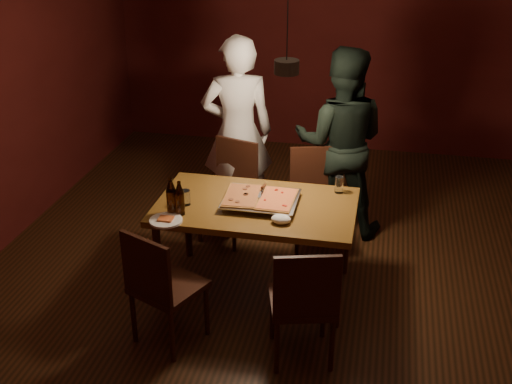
% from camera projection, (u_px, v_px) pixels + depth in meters
% --- Properties ---
extents(room_shell, '(6.00, 6.00, 6.00)m').
position_uv_depth(room_shell, '(286.00, 114.00, 4.72)').
color(room_shell, '#3D1F10').
rests_on(room_shell, ground).
extents(dining_table, '(1.50, 0.90, 0.75)m').
position_uv_depth(dining_table, '(256.00, 213.00, 4.86)').
color(dining_table, brown).
rests_on(dining_table, floor).
extents(chair_far_left, '(0.52, 0.52, 0.49)m').
position_uv_depth(chair_far_left, '(231.00, 181.00, 5.72)').
color(chair_far_left, '#38190F').
rests_on(chair_far_left, floor).
extents(chair_far_right, '(0.52, 0.52, 0.49)m').
position_uv_depth(chair_far_right, '(315.00, 190.00, 5.55)').
color(chair_far_right, '#38190F').
rests_on(chair_far_right, floor).
extents(chair_near_left, '(0.55, 0.55, 0.49)m').
position_uv_depth(chair_near_left, '(159.00, 279.00, 4.29)').
color(chair_near_left, '#38190F').
rests_on(chair_near_left, floor).
extents(chair_near_right, '(0.51, 0.51, 0.49)m').
position_uv_depth(chair_near_right, '(304.00, 296.00, 4.11)').
color(chair_near_right, '#38190F').
rests_on(chair_near_right, floor).
extents(pizza_tray, '(0.55, 0.46, 0.05)m').
position_uv_depth(pizza_tray, '(261.00, 201.00, 4.82)').
color(pizza_tray, silver).
rests_on(pizza_tray, dining_table).
extents(pizza_meat, '(0.28, 0.42, 0.02)m').
position_uv_depth(pizza_meat, '(242.00, 196.00, 4.83)').
color(pizza_meat, maroon).
rests_on(pizza_meat, pizza_tray).
extents(pizza_cheese, '(0.27, 0.42, 0.02)m').
position_uv_depth(pizza_cheese, '(277.00, 199.00, 4.77)').
color(pizza_cheese, gold).
rests_on(pizza_cheese, pizza_tray).
extents(spatula, '(0.09, 0.24, 0.04)m').
position_uv_depth(spatula, '(260.00, 195.00, 4.83)').
color(spatula, silver).
rests_on(spatula, pizza_tray).
extents(beer_bottle_a, '(0.07, 0.07, 0.28)m').
position_uv_depth(beer_bottle_a, '(171.00, 196.00, 4.64)').
color(beer_bottle_a, black).
rests_on(beer_bottle_a, dining_table).
extents(beer_bottle_b, '(0.07, 0.07, 0.26)m').
position_uv_depth(beer_bottle_b, '(180.00, 198.00, 4.62)').
color(beer_bottle_b, black).
rests_on(beer_bottle_b, dining_table).
extents(water_glass_left, '(0.07, 0.07, 0.12)m').
position_uv_depth(water_glass_left, '(185.00, 198.00, 4.80)').
color(water_glass_left, silver).
rests_on(water_glass_left, dining_table).
extents(water_glass_right, '(0.07, 0.07, 0.13)m').
position_uv_depth(water_glass_right, '(339.00, 185.00, 4.98)').
color(water_glass_right, silver).
rests_on(water_glass_right, dining_table).
extents(plate_slice, '(0.24, 0.24, 0.03)m').
position_uv_depth(plate_slice, '(166.00, 220.00, 4.57)').
color(plate_slice, white).
rests_on(plate_slice, dining_table).
extents(napkin, '(0.14, 0.11, 0.06)m').
position_uv_depth(napkin, '(281.00, 219.00, 4.54)').
color(napkin, white).
rests_on(napkin, dining_table).
extents(diner_white, '(0.75, 0.60, 1.78)m').
position_uv_depth(diner_white, '(238.00, 132.00, 5.83)').
color(diner_white, silver).
rests_on(diner_white, floor).
extents(diner_dark, '(0.84, 0.66, 1.72)m').
position_uv_depth(diner_dark, '(340.00, 143.00, 5.68)').
color(diner_dark, black).
rests_on(diner_dark, floor).
extents(pendant_lamp, '(0.18, 0.18, 1.10)m').
position_uv_depth(pendant_lamp, '(287.00, 65.00, 4.56)').
color(pendant_lamp, black).
rests_on(pendant_lamp, ceiling).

